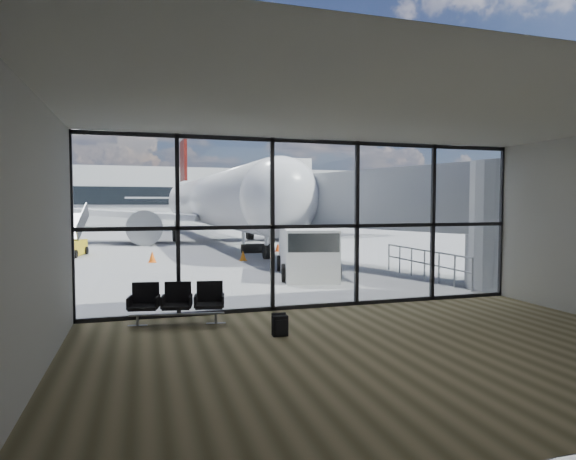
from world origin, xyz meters
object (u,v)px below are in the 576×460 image
seating_row (177,301)px  belt_loader (36,247)px  backpack (280,325)px  service_van (307,251)px  mobile_stairs (66,246)px  airliner (212,201)px

seating_row → belt_loader: (-6.00, 15.82, 0.11)m
backpack → service_van: size_ratio=0.10×
service_van → mobile_stairs: (-10.07, 10.70, -0.42)m
backpack → belt_loader: bearing=116.4°
service_van → backpack: bearing=-100.6°
service_van → mobile_stairs: 14.70m
seating_row → backpack: (1.99, -1.74, -0.30)m
airliner → mobile_stairs: 14.13m
airliner → belt_loader: airliner is taller
backpack → airliner: bearing=86.8°
seating_row → belt_loader: belt_loader is taller
airliner → mobile_stairs: (-9.30, -10.33, -2.50)m
seating_row → backpack: size_ratio=4.50×
backpack → mobile_stairs: bearing=111.8°
airliner → service_van: 21.15m
airliner → mobile_stairs: size_ratio=11.20×
seating_row → airliner: size_ratio=0.06×
airliner → service_van: (0.77, -21.03, -2.08)m
belt_loader → mobile_stairs: bearing=19.8°
airliner → mobile_stairs: airliner is taller
airliner → belt_loader: bearing=-135.6°
airliner → belt_loader: (-10.56, -11.39, -2.41)m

